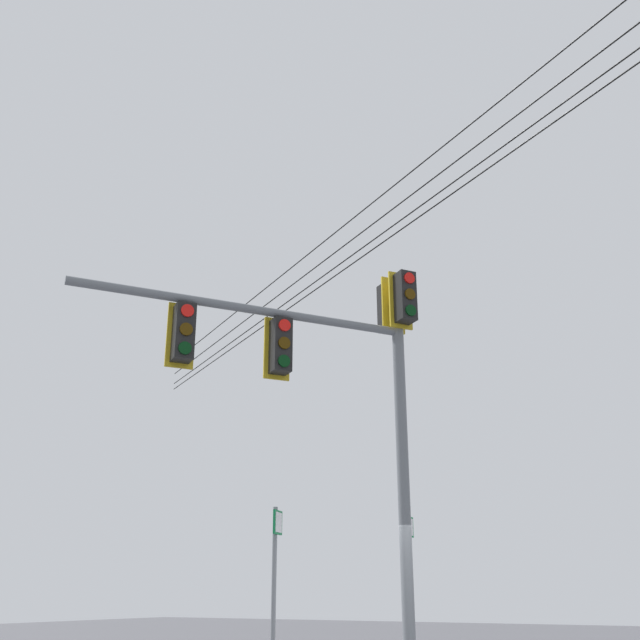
# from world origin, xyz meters

# --- Properties ---
(signal_mast_assembly) EXTENTS (4.93, 3.83, 6.85)m
(signal_mast_assembly) POSITION_xyz_m (-0.01, -1.56, 4.93)
(signal_mast_assembly) COLOR slate
(signal_mast_assembly) RESTS_ON ground
(route_sign_primary) EXTENTS (0.28, 0.10, 2.95)m
(route_sign_primary) POSITION_xyz_m (-3.70, -1.91, 1.74)
(route_sign_primary) COLOR slate
(route_sign_primary) RESTS_ON ground
(route_sign_secondary) EXTENTS (0.35, 0.13, 2.69)m
(route_sign_secondary) POSITION_xyz_m (0.82, -2.16, 1.63)
(route_sign_secondary) COLOR slate
(route_sign_secondary) RESTS_ON ground
(overhead_wire_span) EXTENTS (13.02, 20.21, 1.23)m
(overhead_wire_span) POSITION_xyz_m (-1.56, -1.76, 8.12)
(overhead_wire_span) COLOR black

